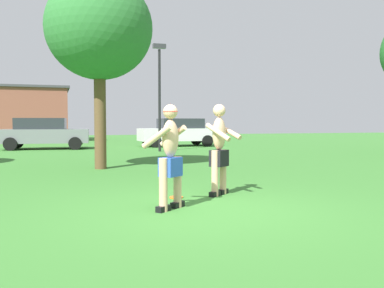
% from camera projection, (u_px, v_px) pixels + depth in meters
% --- Properties ---
extents(ground_plane, '(80.00, 80.00, 0.00)m').
position_uv_depth(ground_plane, '(204.00, 210.00, 6.54)').
color(ground_plane, '#38752D').
extents(player_with_cap, '(0.73, 0.73, 1.65)m').
position_uv_depth(player_with_cap, '(170.00, 152.00, 6.55)').
color(player_with_cap, black).
rests_on(player_with_cap, ground_plane).
extents(player_in_black, '(0.67, 0.83, 1.70)m').
position_uv_depth(player_in_black, '(219.00, 147.00, 7.85)').
color(player_in_black, black).
rests_on(player_in_black, ground_plane).
extents(frisbee, '(0.25, 0.25, 0.03)m').
position_uv_depth(frisbee, '(176.00, 197.00, 7.59)').
color(frisbee, orange).
rests_on(frisbee, ground_plane).
extents(car_gray_near_post, '(4.45, 2.35, 1.58)m').
position_uv_depth(car_gray_near_post, '(44.00, 133.00, 21.44)').
color(car_gray_near_post, slate).
rests_on(car_gray_near_post, ground_plane).
extents(car_white_mid_lot, '(4.35, 2.12, 1.58)m').
position_uv_depth(car_white_mid_lot, '(178.00, 132.00, 24.12)').
color(car_white_mid_lot, white).
rests_on(car_white_mid_lot, ground_plane).
extents(lamp_post, '(0.60, 0.24, 4.99)m').
position_uv_depth(lamp_post, '(159.00, 85.00, 19.63)').
color(lamp_post, black).
rests_on(lamp_post, ground_plane).
extents(outbuilding_behind_lot, '(8.65, 6.72, 3.90)m').
position_uv_depth(outbuilding_behind_lot, '(7.00, 114.00, 30.93)').
color(outbuilding_behind_lot, brown).
rests_on(outbuilding_behind_lot, ground_plane).
extents(tree_left_field, '(3.07, 3.07, 5.56)m').
position_uv_depth(tree_left_field, '(99.00, 29.00, 12.15)').
color(tree_left_field, brown).
rests_on(tree_left_field, ground_plane).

